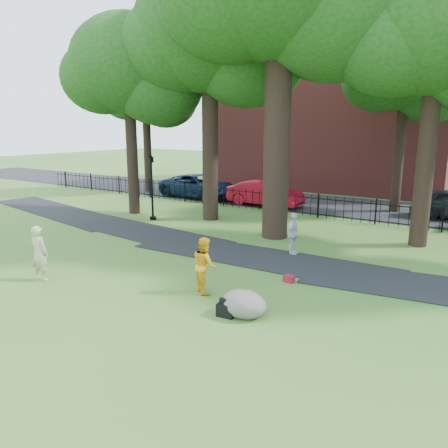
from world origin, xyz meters
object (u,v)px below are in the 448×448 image
Objects in this scene: woman at (39,253)px; red_sedan at (265,193)px; lamppost at (152,188)px; man at (205,265)px; boulder at (243,302)px.

woman is 15.48m from red_sedan.
lamppost is at bearing 155.05° from red_sedan.
woman is at bearing 179.72° from red_sedan.
man is at bearing -160.18° from red_sedan.
man is 10.57m from lamppost.
man reaches higher than boulder.
lamppost is 7.43m from red_sedan.
boulder is at bearing -166.56° from man.
man is 0.49× the size of lamppost.
man is at bearing 156.38° from boulder.
red_sedan is (-7.04, 14.20, 0.41)m from boulder.
man is 0.35× the size of red_sedan.
boulder is at bearing -177.87° from woman.
man is at bearing -165.87° from woman.
lamppost is (-8.18, 6.65, 0.82)m from man.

